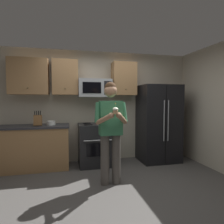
{
  "coord_description": "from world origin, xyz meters",
  "views": [
    {
      "loc": [
        -0.78,
        -2.99,
        1.46
      ],
      "look_at": [
        -0.02,
        0.28,
        1.25
      ],
      "focal_mm": 31.71,
      "sensor_mm": 36.0,
      "label": 1
    }
  ],
  "objects_px": {
    "microwave": "(95,88)",
    "bowl_large_white": "(51,123)",
    "cupcake": "(115,111)",
    "oven_range": "(96,144)",
    "knife_block": "(38,120)",
    "refrigerator": "(158,123)",
    "person": "(111,127)"
  },
  "relations": [
    {
      "from": "oven_range",
      "to": "cupcake",
      "type": "xyz_separation_m",
      "value": [
        0.1,
        -1.41,
        0.83
      ]
    },
    {
      "from": "oven_range",
      "to": "microwave",
      "type": "height_order",
      "value": "microwave"
    },
    {
      "from": "microwave",
      "to": "bowl_large_white",
      "type": "distance_m",
      "value": 1.22
    },
    {
      "from": "bowl_large_white",
      "to": "cupcake",
      "type": "relative_size",
      "value": 1.08
    },
    {
      "from": "oven_range",
      "to": "bowl_large_white",
      "type": "relative_size",
      "value": 4.97
    },
    {
      "from": "refrigerator",
      "to": "bowl_large_white",
      "type": "xyz_separation_m",
      "value": [
        -2.46,
        0.07,
        0.07
      ]
    },
    {
      "from": "knife_block",
      "to": "oven_range",
      "type": "bearing_deg",
      "value": 1.39
    },
    {
      "from": "refrigerator",
      "to": "person",
      "type": "xyz_separation_m",
      "value": [
        -1.4,
        -1.05,
        0.1
      ]
    },
    {
      "from": "oven_range",
      "to": "microwave",
      "type": "distance_m",
      "value": 1.26
    },
    {
      "from": "knife_block",
      "to": "cupcake",
      "type": "relative_size",
      "value": 1.84
    },
    {
      "from": "microwave",
      "to": "refrigerator",
      "type": "bearing_deg",
      "value": -6.03
    },
    {
      "from": "refrigerator",
      "to": "person",
      "type": "height_order",
      "value": "refrigerator"
    },
    {
      "from": "refrigerator",
      "to": "cupcake",
      "type": "bearing_deg",
      "value": -135.5
    },
    {
      "from": "cupcake",
      "to": "bowl_large_white",
      "type": "bearing_deg",
      "value": 126.2
    },
    {
      "from": "refrigerator",
      "to": "cupcake",
      "type": "xyz_separation_m",
      "value": [
        -1.4,
        -1.38,
        0.39
      ]
    },
    {
      "from": "knife_block",
      "to": "bowl_large_white",
      "type": "bearing_deg",
      "value": 13.63
    },
    {
      "from": "oven_range",
      "to": "refrigerator",
      "type": "height_order",
      "value": "refrigerator"
    },
    {
      "from": "microwave",
      "to": "person",
      "type": "relative_size",
      "value": 0.42
    },
    {
      "from": "microwave",
      "to": "knife_block",
      "type": "height_order",
      "value": "microwave"
    },
    {
      "from": "microwave",
      "to": "knife_block",
      "type": "distance_m",
      "value": 1.4
    },
    {
      "from": "microwave",
      "to": "knife_block",
      "type": "bearing_deg",
      "value": -173.01
    },
    {
      "from": "oven_range",
      "to": "refrigerator",
      "type": "relative_size",
      "value": 0.52
    },
    {
      "from": "oven_range",
      "to": "bowl_large_white",
      "type": "distance_m",
      "value": 1.08
    },
    {
      "from": "knife_block",
      "to": "person",
      "type": "relative_size",
      "value": 0.18
    },
    {
      "from": "oven_range",
      "to": "person",
      "type": "distance_m",
      "value": 1.21
    },
    {
      "from": "oven_range",
      "to": "knife_block",
      "type": "relative_size",
      "value": 2.91
    },
    {
      "from": "oven_range",
      "to": "knife_block",
      "type": "distance_m",
      "value": 1.34
    },
    {
      "from": "microwave",
      "to": "refrigerator",
      "type": "relative_size",
      "value": 0.41
    },
    {
      "from": "microwave",
      "to": "bowl_large_white",
      "type": "bearing_deg",
      "value": -174.82
    },
    {
      "from": "microwave",
      "to": "cupcake",
      "type": "height_order",
      "value": "microwave"
    },
    {
      "from": "cupcake",
      "to": "person",
      "type": "bearing_deg",
      "value": 90.0
    },
    {
      "from": "refrigerator",
      "to": "bowl_large_white",
      "type": "bearing_deg",
      "value": 178.33
    }
  ]
}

